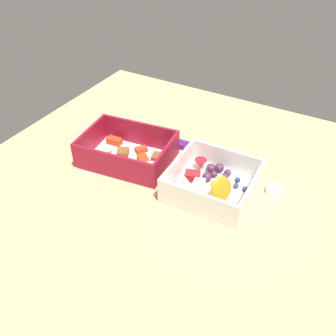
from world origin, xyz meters
TOP-DOWN VIEW (x-y plane):
  - table_surface at (0.00, 0.00)cm, footprint 80.00×80.00cm
  - pasta_container at (-10.75, 0.90)cm, footprint 20.10×15.57cm
  - fruit_bowl at (8.88, 1.47)cm, footprint 16.12×15.67cm
  - candy_bar at (-2.54, 11.68)cm, footprint 7.07×2.62cm
  - paper_cup_liner at (20.04, 6.60)cm, footprint 3.25×3.25cm

SIDE VIEW (x-z plane):
  - table_surface at x=0.00cm, z-range 0.00..2.00cm
  - candy_bar at x=-2.54cm, z-range 2.00..3.20cm
  - paper_cup_liner at x=20.04cm, z-range 2.00..3.42cm
  - fruit_bowl at x=8.88cm, z-range 0.98..6.65cm
  - pasta_container at x=-10.75cm, z-range 0.86..7.17cm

